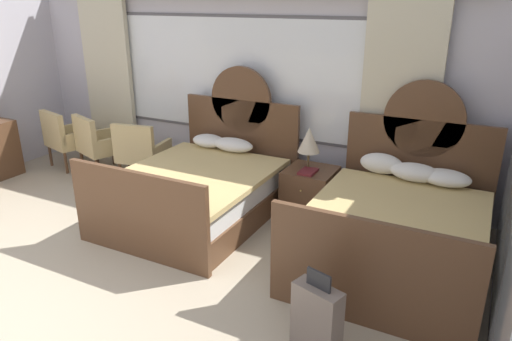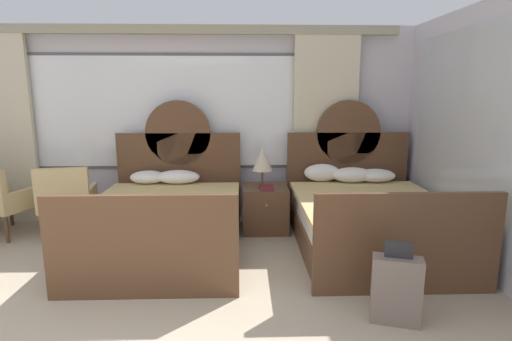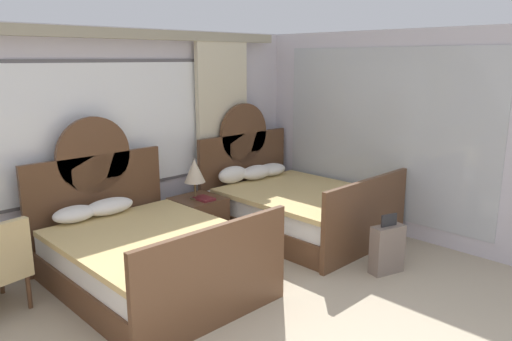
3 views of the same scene
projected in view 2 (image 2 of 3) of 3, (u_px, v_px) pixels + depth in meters
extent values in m
cube|color=silver|center=(166.00, 125.00, 5.68)|extent=(6.94, 0.07, 2.70)
cube|color=#575459|center=(165.00, 112.00, 5.60)|extent=(4.02, 0.02, 1.60)
cube|color=white|center=(165.00, 112.00, 5.59)|extent=(3.94, 0.02, 1.52)
cube|color=beige|center=(1.00, 129.00, 5.49)|extent=(0.89, 0.08, 2.60)
cube|color=beige|center=(325.00, 128.00, 5.63)|extent=(0.89, 0.08, 2.60)
cube|color=#9C957E|center=(160.00, 29.00, 5.30)|extent=(6.39, 0.10, 0.12)
cube|color=#B2B7BC|center=(491.00, 141.00, 3.83)|extent=(0.01, 3.17, 2.27)
cube|color=brown|center=(167.00, 238.00, 4.61)|extent=(1.61, 2.10, 0.30)
cube|color=white|center=(166.00, 216.00, 4.56)|extent=(1.55, 2.00, 0.25)
cube|color=tan|center=(164.00, 205.00, 4.45)|extent=(1.65, 1.90, 0.06)
cube|color=brown|center=(180.00, 178.00, 5.58)|extent=(1.69, 0.06, 1.26)
cylinder|color=brown|center=(178.00, 133.00, 5.45)|extent=(0.88, 0.06, 0.88)
cube|color=brown|center=(142.00, 248.00, 3.49)|extent=(1.69, 0.06, 0.95)
ellipsoid|color=white|center=(148.00, 177.00, 5.32)|extent=(0.47, 0.32, 0.17)
ellipsoid|color=white|center=(178.00, 177.00, 5.31)|extent=(0.57, 0.29, 0.18)
cube|color=brown|center=(368.00, 236.00, 4.68)|extent=(1.61, 2.10, 0.30)
cube|color=white|center=(369.00, 214.00, 4.63)|extent=(1.55, 2.00, 0.25)
cube|color=tan|center=(372.00, 203.00, 4.52)|extent=(1.65, 1.90, 0.06)
cube|color=brown|center=(346.00, 177.00, 5.65)|extent=(1.69, 0.06, 1.26)
cylinder|color=brown|center=(348.00, 132.00, 5.53)|extent=(0.88, 0.06, 0.88)
cube|color=brown|center=(407.00, 244.00, 3.56)|extent=(1.69, 0.06, 0.95)
ellipsoid|color=white|center=(322.00, 173.00, 5.44)|extent=(0.49, 0.25, 0.24)
ellipsoid|color=white|center=(352.00, 175.00, 5.39)|extent=(0.55, 0.29, 0.20)
ellipsoid|color=white|center=(375.00, 175.00, 5.41)|extent=(0.54, 0.33, 0.18)
cube|color=brown|center=(265.00, 208.00, 5.30)|extent=(0.58, 0.58, 0.59)
sphere|color=tan|center=(266.00, 205.00, 4.97)|extent=(0.02, 0.02, 0.02)
cylinder|color=brown|center=(262.00, 186.00, 5.24)|extent=(0.14, 0.14, 0.02)
cylinder|color=brown|center=(262.00, 178.00, 5.22)|extent=(0.03, 0.03, 0.20)
cone|color=beige|center=(262.00, 159.00, 5.17)|extent=(0.27, 0.27, 0.30)
cube|color=maroon|center=(267.00, 188.00, 5.12)|extent=(0.18, 0.26, 0.03)
cube|color=tan|center=(69.00, 204.00, 5.15)|extent=(0.72, 0.72, 0.10)
cube|color=tan|center=(62.00, 187.00, 4.84)|extent=(0.62, 0.19, 0.47)
cube|color=tan|center=(91.00, 193.00, 5.18)|extent=(0.16, 0.56, 0.16)
cube|color=tan|center=(45.00, 195.00, 5.07)|extent=(0.16, 0.56, 0.16)
cylinder|color=brown|center=(95.00, 213.00, 5.50)|extent=(0.04, 0.04, 0.34)
cylinder|color=brown|center=(55.00, 215.00, 5.39)|extent=(0.04, 0.04, 0.34)
cylinder|color=brown|center=(88.00, 225.00, 5.00)|extent=(0.04, 0.04, 0.34)
cylinder|color=brown|center=(43.00, 228.00, 4.89)|extent=(0.04, 0.04, 0.34)
cube|color=tan|center=(7.00, 204.00, 5.13)|extent=(0.79, 0.79, 0.10)
cube|color=tan|center=(23.00, 196.00, 5.02)|extent=(0.24, 0.54, 0.16)
cylinder|color=brown|center=(41.00, 217.00, 5.34)|extent=(0.04, 0.04, 0.34)
cylinder|color=brown|center=(11.00, 213.00, 5.49)|extent=(0.04, 0.04, 0.34)
cylinder|color=brown|center=(7.00, 229.00, 4.85)|extent=(0.04, 0.04, 0.34)
cube|color=#75665B|center=(396.00, 290.00, 3.16)|extent=(0.41, 0.27, 0.54)
cube|color=#232326|center=(399.00, 250.00, 3.09)|extent=(0.21, 0.08, 0.14)
cylinder|color=black|center=(374.00, 316.00, 3.24)|extent=(0.05, 0.03, 0.05)
cylinder|color=black|center=(414.00, 321.00, 3.17)|extent=(0.05, 0.03, 0.05)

